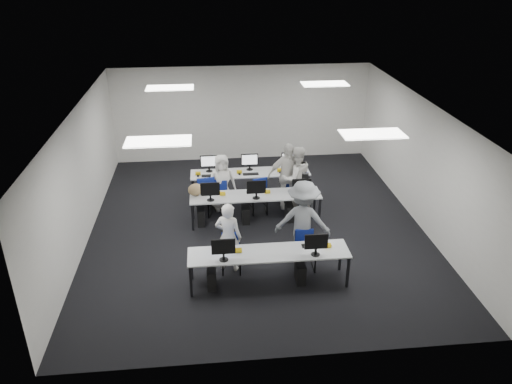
{
  "coord_description": "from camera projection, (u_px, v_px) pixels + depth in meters",
  "views": [
    {
      "loc": [
        -1.11,
        -10.7,
        6.08
      ],
      "look_at": [
        -0.03,
        -0.2,
        1.0
      ],
      "focal_mm": 35.0,
      "sensor_mm": 36.0,
      "label": 1
    }
  ],
  "objects": [
    {
      "name": "chair_0",
      "position": [
        231.0,
        260.0,
        10.48
      ],
      "size": [
        0.41,
        0.45,
        0.81
      ],
      "rotation": [
        0.0,
        0.0,
        -0.03
      ],
      "color": "navy",
      "rests_on": "ground"
    },
    {
      "name": "chair_5",
      "position": [
        205.0,
        198.0,
        13.0
      ],
      "size": [
        0.55,
        0.58,
        0.96
      ],
      "rotation": [
        0.0,
        0.0,
        0.17
      ],
      "color": "navy",
      "rests_on": "ground"
    },
    {
      "name": "equipment_back",
      "position": [
        257.0,
        184.0,
        13.64
      ],
      "size": [
        2.91,
        0.41,
        1.19
      ],
      "color": "white",
      "rests_on": "desk_back"
    },
    {
      "name": "dslr_camera",
      "position": [
        305.0,
        176.0,
        10.33
      ],
      "size": [
        0.18,
        0.21,
        0.1
      ],
      "primitive_type": "cube",
      "rotation": [
        0.0,
        0.0,
        2.89
      ],
      "color": "black",
      "rests_on": "photographer"
    },
    {
      "name": "chair_4",
      "position": [
        299.0,
        198.0,
        13.02
      ],
      "size": [
        0.55,
        0.58,
        0.94
      ],
      "rotation": [
        0.0,
        0.0,
        -0.21
      ],
      "color": "navy",
      "rests_on": "ground"
    },
    {
      "name": "ceiling_panels",
      "position": [
        256.0,
        107.0,
        11.03
      ],
      "size": [
        5.2,
        4.6,
        0.02
      ],
      "color": "white",
      "rests_on": "room"
    },
    {
      "name": "chair_2",
      "position": [
        218.0,
        205.0,
        12.7
      ],
      "size": [
        0.53,
        0.56,
        0.88
      ],
      "rotation": [
        0.0,
        0.0,
        -0.24
      ],
      "color": "navy",
      "rests_on": "ground"
    },
    {
      "name": "chair_7",
      "position": [
        289.0,
        193.0,
        13.33
      ],
      "size": [
        0.53,
        0.56,
        0.88
      ],
      "rotation": [
        0.0,
        0.0,
        -0.23
      ],
      "color": "navy",
      "rests_on": "ground"
    },
    {
      "name": "photographer",
      "position": [
        303.0,
        221.0,
        10.6
      ],
      "size": [
        1.32,
        0.95,
        1.84
      ],
      "primitive_type": "imported",
      "rotation": [
        0.0,
        0.0,
        2.89
      ],
      "color": "gray",
      "rests_on": "ground"
    },
    {
      "name": "equipment_front",
      "position": [
        259.0,
        269.0,
        9.99
      ],
      "size": [
        2.51,
        0.41,
        1.19
      ],
      "color": "#0C289D",
      "rests_on": "desk_front"
    },
    {
      "name": "chair_3",
      "position": [
        259.0,
        203.0,
        12.84
      ],
      "size": [
        0.42,
        0.45,
        0.81
      ],
      "rotation": [
        0.0,
        0.0,
        0.05
      ],
      "color": "navy",
      "rests_on": "ground"
    },
    {
      "name": "student_1",
      "position": [
        296.0,
        178.0,
        12.79
      ],
      "size": [
        0.97,
        0.83,
        1.71
      ],
      "primitive_type": "imported",
      "rotation": [
        0.0,
        0.0,
        3.39
      ],
      "color": "silver",
      "rests_on": "ground"
    },
    {
      "name": "student_0",
      "position": [
        228.0,
        237.0,
        10.31
      ],
      "size": [
        0.65,
        0.54,
        1.54
      ],
      "primitive_type": "imported",
      "rotation": [
        0.0,
        0.0,
        2.8
      ],
      "color": "silver",
      "rests_on": "ground"
    },
    {
      "name": "equipment_mid",
      "position": [
        248.0,
        209.0,
        12.32
      ],
      "size": [
        2.91,
        0.41,
        1.19
      ],
      "color": "white",
      "rests_on": "desk_mid"
    },
    {
      "name": "desk_front",
      "position": [
        269.0,
        254.0,
        9.88
      ],
      "size": [
        3.2,
        0.7,
        0.73
      ],
      "color": "silver",
      "rests_on": "ground"
    },
    {
      "name": "desk_mid",
      "position": [
        256.0,
        197.0,
        12.21
      ],
      "size": [
        3.2,
        0.7,
        0.73
      ],
      "color": "silver",
      "rests_on": "ground"
    },
    {
      "name": "room",
      "position": [
        256.0,
        169.0,
        11.68
      ],
      "size": [
        9.0,
        9.02,
        3.0
      ],
      "color": "black",
      "rests_on": "ground"
    },
    {
      "name": "chair_6",
      "position": [
        257.0,
        196.0,
        13.2
      ],
      "size": [
        0.53,
        0.55,
        0.84
      ],
      "rotation": [
        0.0,
        0.0,
        0.31
      ],
      "color": "navy",
      "rests_on": "ground"
    },
    {
      "name": "chair_1",
      "position": [
        305.0,
        257.0,
        10.55
      ],
      "size": [
        0.42,
        0.45,
        0.83
      ],
      "rotation": [
        0.0,
        0.0,
        -0.02
      ],
      "color": "navy",
      "rests_on": "ground"
    },
    {
      "name": "student_3",
      "position": [
        287.0,
        176.0,
        12.86
      ],
      "size": [
        1.06,
        0.5,
        1.76
      ],
      "primitive_type": "imported",
      "rotation": [
        0.0,
        0.0,
        0.07
      ],
      "color": "silver",
      "rests_on": "ground"
    },
    {
      "name": "desk_back",
      "position": [
        250.0,
        174.0,
        13.47
      ],
      "size": [
        3.2,
        0.7,
        0.73
      ],
      "color": "silver",
      "rests_on": "ground"
    },
    {
      "name": "student_2",
      "position": [
        222.0,
        182.0,
        12.81
      ],
      "size": [
        0.8,
        0.58,
        1.5
      ],
      "primitive_type": "imported",
      "rotation": [
        0.0,
        0.0,
        0.15
      ],
      "color": "silver",
      "rests_on": "ground"
    },
    {
      "name": "handbag",
      "position": [
        196.0,
        190.0,
        12.11
      ],
      "size": [
        0.41,
        0.3,
        0.31
      ],
      "primitive_type": "ellipsoid",
      "rotation": [
        0.0,
        0.0,
        0.18
      ],
      "color": "olive",
      "rests_on": "desk_mid"
    }
  ]
}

